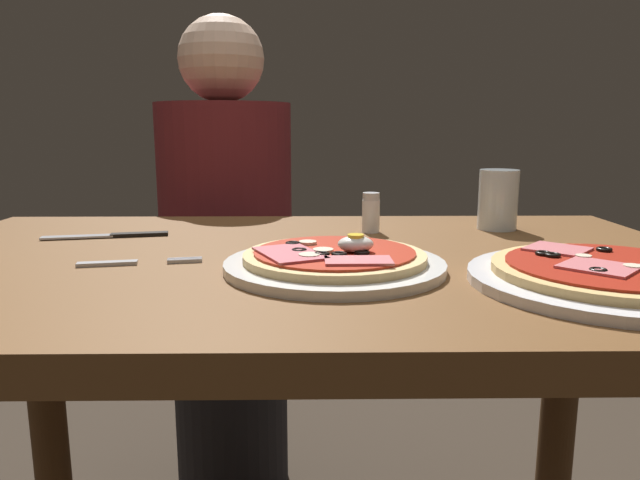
{
  "coord_description": "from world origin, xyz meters",
  "views": [
    {
      "loc": [
        0.02,
        -0.8,
        0.93
      ],
      "look_at": [
        0.03,
        -0.04,
        0.78
      ],
      "focal_mm": 33.06,
      "sensor_mm": 36.0,
      "label": 1
    }
  ],
  "objects_px": {
    "fork": "(130,263)",
    "knife": "(115,235)",
    "diner_person": "(228,275)",
    "dining_table": "(301,345)",
    "pizza_across_left": "(611,275)",
    "pizza_foreground": "(334,261)",
    "water_glass_near": "(498,203)",
    "salt_shaker": "(371,213)"
  },
  "relations": [
    {
      "from": "pizza_foreground",
      "to": "fork",
      "type": "relative_size",
      "value": 1.75
    },
    {
      "from": "dining_table",
      "to": "knife",
      "type": "xyz_separation_m",
      "value": [
        -0.3,
        0.14,
        0.13
      ]
    },
    {
      "from": "knife",
      "to": "salt_shaker",
      "type": "height_order",
      "value": "salt_shaker"
    },
    {
      "from": "diner_person",
      "to": "water_glass_near",
      "type": "bearing_deg",
      "value": 141.75
    },
    {
      "from": "water_glass_near",
      "to": "salt_shaker",
      "type": "height_order",
      "value": "water_glass_near"
    },
    {
      "from": "water_glass_near",
      "to": "diner_person",
      "type": "relative_size",
      "value": 0.09
    },
    {
      "from": "pizza_across_left",
      "to": "salt_shaker",
      "type": "distance_m",
      "value": 0.42
    },
    {
      "from": "pizza_across_left",
      "to": "dining_table",
      "type": "bearing_deg",
      "value": 155.39
    },
    {
      "from": "water_glass_near",
      "to": "dining_table",
      "type": "bearing_deg",
      "value": -148.53
    },
    {
      "from": "dining_table",
      "to": "knife",
      "type": "height_order",
      "value": "knife"
    },
    {
      "from": "salt_shaker",
      "to": "diner_person",
      "type": "distance_m",
      "value": 0.59
    },
    {
      "from": "fork",
      "to": "diner_person",
      "type": "relative_size",
      "value": 0.13
    },
    {
      "from": "water_glass_near",
      "to": "fork",
      "type": "xyz_separation_m",
      "value": [
        -0.56,
        -0.26,
        -0.04
      ]
    },
    {
      "from": "water_glass_near",
      "to": "salt_shaker",
      "type": "relative_size",
      "value": 1.54
    },
    {
      "from": "knife",
      "to": "salt_shaker",
      "type": "bearing_deg",
      "value": 5.48
    },
    {
      "from": "dining_table",
      "to": "pizza_across_left",
      "type": "xyz_separation_m",
      "value": [
        0.35,
        -0.16,
        0.14
      ]
    },
    {
      "from": "fork",
      "to": "salt_shaker",
      "type": "xyz_separation_m",
      "value": [
        0.34,
        0.23,
        0.03
      ]
    },
    {
      "from": "dining_table",
      "to": "fork",
      "type": "bearing_deg",
      "value": -166.64
    },
    {
      "from": "pizza_across_left",
      "to": "diner_person",
      "type": "xyz_separation_m",
      "value": [
        -0.55,
        0.79,
        -0.2
      ]
    },
    {
      "from": "fork",
      "to": "diner_person",
      "type": "height_order",
      "value": "diner_person"
    },
    {
      "from": "knife",
      "to": "diner_person",
      "type": "bearing_deg",
      "value": 77.4
    },
    {
      "from": "pizza_across_left",
      "to": "salt_shaker",
      "type": "bearing_deg",
      "value": 124.94
    },
    {
      "from": "pizza_foreground",
      "to": "diner_person",
      "type": "bearing_deg",
      "value": 108.42
    },
    {
      "from": "dining_table",
      "to": "knife",
      "type": "bearing_deg",
      "value": 155.37
    },
    {
      "from": "knife",
      "to": "diner_person",
      "type": "xyz_separation_m",
      "value": [
        0.11,
        0.49,
        -0.19
      ]
    },
    {
      "from": "pizza_foreground",
      "to": "fork",
      "type": "height_order",
      "value": "pizza_foreground"
    },
    {
      "from": "water_glass_near",
      "to": "knife",
      "type": "distance_m",
      "value": 0.65
    },
    {
      "from": "water_glass_near",
      "to": "diner_person",
      "type": "bearing_deg",
      "value": 141.75
    },
    {
      "from": "dining_table",
      "to": "water_glass_near",
      "type": "height_order",
      "value": "water_glass_near"
    },
    {
      "from": "water_glass_near",
      "to": "knife",
      "type": "bearing_deg",
      "value": -173.98
    },
    {
      "from": "water_glass_near",
      "to": "pizza_across_left",
      "type": "bearing_deg",
      "value": -87.58
    },
    {
      "from": "pizza_foreground",
      "to": "pizza_across_left",
      "type": "height_order",
      "value": "pizza_foreground"
    },
    {
      "from": "pizza_across_left",
      "to": "knife",
      "type": "xyz_separation_m",
      "value": [
        -0.66,
        0.3,
        -0.01
      ]
    },
    {
      "from": "water_glass_near",
      "to": "diner_person",
      "type": "xyz_separation_m",
      "value": [
        -0.53,
        0.42,
        -0.24
      ]
    },
    {
      "from": "dining_table",
      "to": "pizza_foreground",
      "type": "relative_size",
      "value": 4.18
    },
    {
      "from": "knife",
      "to": "salt_shaker",
      "type": "xyz_separation_m",
      "value": [
        0.42,
        0.04,
        0.03
      ]
    },
    {
      "from": "dining_table",
      "to": "pizza_across_left",
      "type": "distance_m",
      "value": 0.41
    },
    {
      "from": "fork",
      "to": "knife",
      "type": "relative_size",
      "value": 0.81
    },
    {
      "from": "dining_table",
      "to": "fork",
      "type": "relative_size",
      "value": 7.3
    },
    {
      "from": "water_glass_near",
      "to": "salt_shaker",
      "type": "xyz_separation_m",
      "value": [
        -0.22,
        -0.03,
        -0.01
      ]
    },
    {
      "from": "diner_person",
      "to": "pizza_across_left",
      "type": "bearing_deg",
      "value": 124.8
    },
    {
      "from": "pizza_foreground",
      "to": "pizza_across_left",
      "type": "distance_m",
      "value": 0.32
    }
  ]
}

